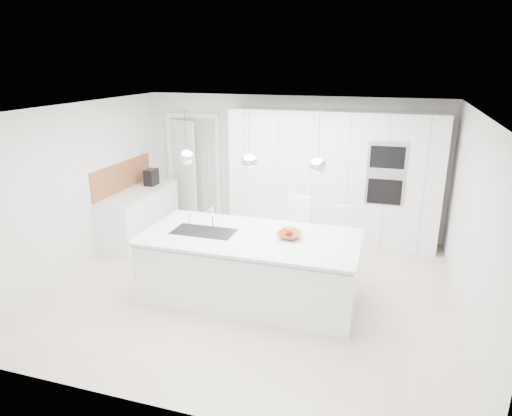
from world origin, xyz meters
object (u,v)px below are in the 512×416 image
(fruit_bowl, at_px, (289,235))
(bar_stool_right, at_px, (340,244))
(espresso_machine, at_px, (151,177))
(island_base, at_px, (250,270))
(bar_stool_left, at_px, (297,238))

(fruit_bowl, relative_size, bar_stool_right, 0.29)
(espresso_machine, height_order, bar_stool_right, espresso_machine)
(island_base, xyz_separation_m, bar_stool_right, (1.07, 0.96, 0.11))
(espresso_machine, relative_size, bar_stool_right, 0.27)
(fruit_bowl, xyz_separation_m, espresso_machine, (-3.03, 1.82, 0.11))
(espresso_machine, relative_size, bar_stool_left, 0.25)
(bar_stool_left, distance_m, bar_stool_right, 0.64)
(bar_stool_left, bearing_deg, espresso_machine, 176.76)
(island_base, bearing_deg, bar_stool_right, 42.11)
(espresso_machine, height_order, bar_stool_left, bar_stool_left)
(island_base, distance_m, fruit_bowl, 0.72)
(fruit_bowl, bearing_deg, espresso_machine, 148.97)
(island_base, height_order, espresso_machine, espresso_machine)
(island_base, distance_m, espresso_machine, 3.25)
(bar_stool_right, bearing_deg, island_base, -138.89)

